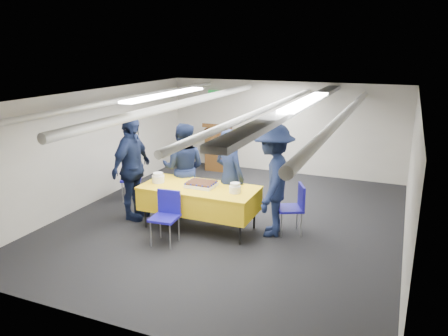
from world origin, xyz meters
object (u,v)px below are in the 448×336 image
at_px(serving_table, 199,198).
at_px(sheet_cake, 201,184).
at_px(podium, 218,147).
at_px(sailor_a, 230,177).
at_px(sailor_b, 184,168).
at_px(chair_near, 167,212).
at_px(chair_left, 131,174).
at_px(sailor_c, 132,168).
at_px(chair_right, 295,204).
at_px(sailor_d, 272,180).

relative_size(serving_table, sheet_cake, 4.01).
height_order(sheet_cake, podium, podium).
xyz_separation_m(sailor_a, sailor_b, (-1.02, 0.18, 0.00)).
distance_m(chair_near, chair_left, 2.38).
xyz_separation_m(sheet_cake, chair_near, (-0.27, -0.75, -0.28)).
xyz_separation_m(sheet_cake, chair_left, (-2.04, 0.84, -0.28)).
bearing_deg(sailor_c, chair_left, 34.37).
bearing_deg(sailor_b, podium, -92.14).
xyz_separation_m(sheet_cake, sailor_b, (-0.66, 0.60, 0.06)).
relative_size(chair_right, sailor_b, 0.50).
bearing_deg(sailor_d, chair_left, -110.52).
bearing_deg(chair_left, chair_right, -6.72).
bearing_deg(sailor_a, chair_left, 11.13).
distance_m(sailor_a, sailor_b, 1.04).
bearing_deg(chair_right, chair_left, 173.28).
bearing_deg(sailor_b, serving_table, 122.15).
bearing_deg(chair_right, sheet_cake, -165.20).
height_order(sailor_a, sailor_b, sailor_b).
bearing_deg(chair_left, sailor_a, -9.81).
relative_size(podium, sailor_c, 0.65).
bearing_deg(sailor_a, sailor_c, 36.98).
relative_size(podium, sailor_a, 0.72).
bearing_deg(podium, sailor_b, -78.91).
bearing_deg(sailor_b, sheet_cake, 124.51).
relative_size(podium, chair_left, 1.44).
bearing_deg(chair_left, podium, 73.81).
bearing_deg(chair_right, podium, 131.73).
height_order(chair_right, sailor_b, sailor_b).
height_order(chair_left, sailor_c, sailor_c).
distance_m(sheet_cake, podium, 3.80).
xyz_separation_m(serving_table, sailor_a, (0.38, 0.46, 0.31)).
height_order(chair_near, chair_left, same).
bearing_deg(sailor_c, serving_table, -90.09).
bearing_deg(sailor_b, sailor_d, 155.59).
xyz_separation_m(chair_left, sailor_b, (1.38, -0.24, 0.34)).
height_order(chair_left, sailor_b, sailor_b).
bearing_deg(sheet_cake, sailor_a, 49.87).
bearing_deg(sailor_a, podium, -42.04).
height_order(sailor_a, sailor_c, sailor_c).
xyz_separation_m(sailor_c, sailor_d, (2.58, 0.31, -0.00)).
height_order(podium, chair_near, podium).
bearing_deg(sailor_a, sailor_d, -171.87).
relative_size(serving_table, sailor_a, 1.17).
bearing_deg(sailor_c, chair_right, -82.50).
bearing_deg(sheet_cake, sailor_c, -177.02).
distance_m(serving_table, chair_right, 1.66).
xyz_separation_m(serving_table, sailor_c, (-1.35, -0.04, 0.41)).
bearing_deg(serving_table, sailor_b, 135.39).
distance_m(serving_table, chair_near, 0.76).
xyz_separation_m(serving_table, chair_right, (1.60, 0.45, -0.03)).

